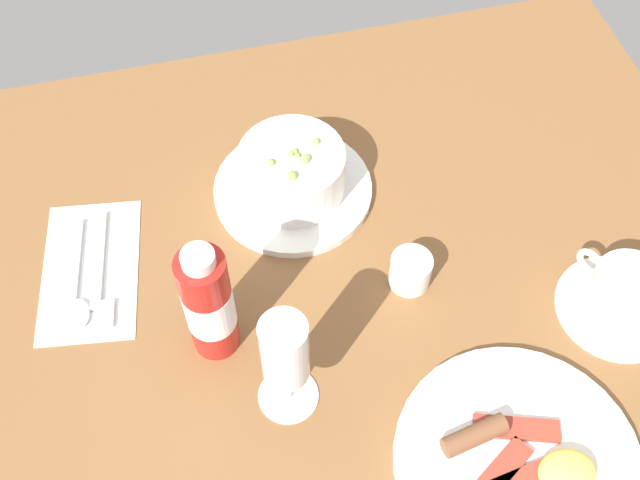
{
  "coord_description": "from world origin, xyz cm",
  "views": [
    {
      "loc": [
        10.82,
        46.98,
        79.35
      ],
      "look_at": [
        -1.2,
        -1.32,
        6.31
      ],
      "focal_mm": 43.26,
      "sensor_mm": 36.0,
      "label": 1
    }
  ],
  "objects_px": {
    "coffee_cup": "(623,296)",
    "sauce_bottle_red": "(209,304)",
    "creamer_jug": "(410,271)",
    "wine_glass": "(285,356)",
    "cutlery_setting": "(90,272)",
    "breakfast_plate": "(519,462)",
    "porridge_bowl": "(292,175)"
  },
  "relations": [
    {
      "from": "porridge_bowl",
      "to": "creamer_jug",
      "type": "distance_m",
      "value": 0.2
    },
    {
      "from": "porridge_bowl",
      "to": "breakfast_plate",
      "type": "relative_size",
      "value": 0.79
    },
    {
      "from": "porridge_bowl",
      "to": "breakfast_plate",
      "type": "height_order",
      "value": "porridge_bowl"
    },
    {
      "from": "creamer_jug",
      "to": "cutlery_setting",
      "type": "bearing_deg",
      "value": -15.59
    },
    {
      "from": "cutlery_setting",
      "to": "sauce_bottle_red",
      "type": "xyz_separation_m",
      "value": [
        -0.13,
        0.13,
        0.08
      ]
    },
    {
      "from": "porridge_bowl",
      "to": "wine_glass",
      "type": "height_order",
      "value": "wine_glass"
    },
    {
      "from": "cutlery_setting",
      "to": "breakfast_plate",
      "type": "height_order",
      "value": "breakfast_plate"
    },
    {
      "from": "coffee_cup",
      "to": "creamer_jug",
      "type": "distance_m",
      "value": 0.24
    },
    {
      "from": "coffee_cup",
      "to": "wine_glass",
      "type": "height_order",
      "value": "wine_glass"
    },
    {
      "from": "porridge_bowl",
      "to": "coffee_cup",
      "type": "relative_size",
      "value": 1.43
    },
    {
      "from": "sauce_bottle_red",
      "to": "coffee_cup",
      "type": "bearing_deg",
      "value": 171.08
    },
    {
      "from": "coffee_cup",
      "to": "wine_glass",
      "type": "distance_m",
      "value": 0.4
    },
    {
      "from": "creamer_jug",
      "to": "wine_glass",
      "type": "height_order",
      "value": "wine_glass"
    },
    {
      "from": "creamer_jug",
      "to": "breakfast_plate",
      "type": "relative_size",
      "value": 0.22
    },
    {
      "from": "coffee_cup",
      "to": "sauce_bottle_red",
      "type": "distance_m",
      "value": 0.47
    },
    {
      "from": "cutlery_setting",
      "to": "creamer_jug",
      "type": "xyz_separation_m",
      "value": [
        -0.37,
        0.1,
        0.02
      ]
    },
    {
      "from": "sauce_bottle_red",
      "to": "cutlery_setting",
      "type": "bearing_deg",
      "value": -43.03
    },
    {
      "from": "sauce_bottle_red",
      "to": "breakfast_plate",
      "type": "bearing_deg",
      "value": 141.79
    },
    {
      "from": "wine_glass",
      "to": "breakfast_plate",
      "type": "relative_size",
      "value": 0.61
    },
    {
      "from": "porridge_bowl",
      "to": "sauce_bottle_red",
      "type": "xyz_separation_m",
      "value": [
        0.13,
        0.19,
        0.05
      ]
    },
    {
      "from": "creamer_jug",
      "to": "breakfast_plate",
      "type": "bearing_deg",
      "value": 99.88
    },
    {
      "from": "wine_glass",
      "to": "cutlery_setting",
      "type": "bearing_deg",
      "value": -46.9
    },
    {
      "from": "coffee_cup",
      "to": "breakfast_plate",
      "type": "distance_m",
      "value": 0.24
    },
    {
      "from": "coffee_cup",
      "to": "creamer_jug",
      "type": "bearing_deg",
      "value": -22.77
    },
    {
      "from": "cutlery_setting",
      "to": "wine_glass",
      "type": "relative_size",
      "value": 1.36
    },
    {
      "from": "creamer_jug",
      "to": "porridge_bowl",
      "type": "bearing_deg",
      "value": -57.52
    },
    {
      "from": "wine_glass",
      "to": "breakfast_plate",
      "type": "height_order",
      "value": "wine_glass"
    },
    {
      "from": "wine_glass",
      "to": "coffee_cup",
      "type": "bearing_deg",
      "value": -177.94
    },
    {
      "from": "wine_glass",
      "to": "breakfast_plate",
      "type": "bearing_deg",
      "value": 148.28
    },
    {
      "from": "creamer_jug",
      "to": "sauce_bottle_red",
      "type": "bearing_deg",
      "value": 5.31
    },
    {
      "from": "wine_glass",
      "to": "sauce_bottle_red",
      "type": "relative_size",
      "value": 0.89
    },
    {
      "from": "porridge_bowl",
      "to": "wine_glass",
      "type": "distance_m",
      "value": 0.29
    }
  ]
}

